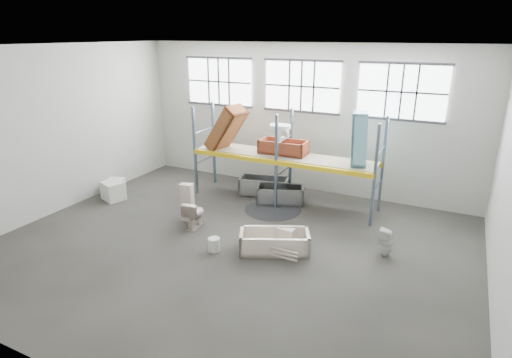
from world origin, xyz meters
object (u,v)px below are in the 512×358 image
Objects in this scene: cistern_tall at (187,202)px; bucket at (214,244)px; carton_near at (113,191)px; steel_tub_left at (264,186)px; toilet_beige at (194,214)px; rust_tub_flat at (283,147)px; toilet_white at (386,243)px; steel_tub_right at (280,195)px; bathtub_beige at (274,241)px; blue_tub_upright at (360,138)px.

bucket is at bearing -44.69° from cistern_tall.
cistern_tall reaches higher than carton_near.
steel_tub_left is 4.20m from bucket.
rust_tub_flat is (1.44, 3.04, 1.42)m from toilet_beige.
steel_tub_left is (1.13, 2.92, -0.27)m from cistern_tall.
cistern_tall reaches higher than toilet_white.
toilet_beige is at bearing 142.33° from bucket.
toilet_white is 4.27m from steel_tub_right.
carton_near is at bearing -156.65° from steel_tub_right.
rust_tub_flat reaches higher than bucket.
toilet_white is (2.59, 0.98, 0.11)m from bathtub_beige.
blue_tub_upright is at bearing 22.98° from cistern_tall.
cistern_tall is 0.76× the size of steel_tub_right.
toilet_beige is 5.26m from toilet_white.
cistern_tall is 1.56× the size of toilet_white.
cistern_tall reaches higher than steel_tub_right.
blue_tub_upright reaches higher than cistern_tall.
blue_tub_upright is 4.39× the size of bucket.
steel_tub_left is at bearing 60.79° from cistern_tall.
bucket is 5.12m from carton_near.
steel_tub_left is 1.70m from rust_tub_flat.
toilet_white is at bearing -29.04° from steel_tub_right.
rust_tub_flat is at bearing 176.32° from blue_tub_upright.
blue_tub_upright is 8.14m from carton_near.
cistern_tall is 3.16m from steel_tub_right.
toilet_beige is 0.49× the size of steel_tub_left.
blue_tub_upright is (4.32, 2.60, 1.82)m from cistern_tall.
steel_tub_left is 5.07m from carton_near.
rust_tub_flat is at bearing -12.19° from steel_tub_left.
toilet_white reaches higher than bucket.
rust_tub_flat is at bearing 84.74° from bathtub_beige.
cistern_tall is at bearing 143.35° from bucket.
rust_tub_flat is at bearing -122.26° from toilet_beige.
toilet_white is (5.65, 0.42, -0.21)m from cistern_tall.
cistern_tall is at bearing -40.47° from toilet_beige.
cistern_tall is 3.25× the size of bucket.
rust_tub_flat is 2.17× the size of carton_near.
steel_tub_left is 1.07× the size of blue_tub_upright.
bucket is (1.68, -1.25, -0.40)m from cistern_tall.
cistern_tall is at bearing -111.16° from steel_tub_left.
carton_near is (-3.20, 0.28, -0.27)m from cistern_tall.
cistern_tall is at bearing -124.25° from rust_tub_flat.
toilet_beige is at bearing -118.04° from steel_tub_right.
bathtub_beige is 3.98m from steel_tub_left.
bucket is (-0.20, -4.00, -1.64)m from rust_tub_flat.
bucket is at bearing -17.42° from carton_near.
rust_tub_flat is at bearing 25.96° from carton_near.
rust_tub_flat reaches higher than steel_tub_right.
carton_near is at bearing -15.83° from toilet_beige.
rust_tub_flat is 2.52m from blue_tub_upright.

